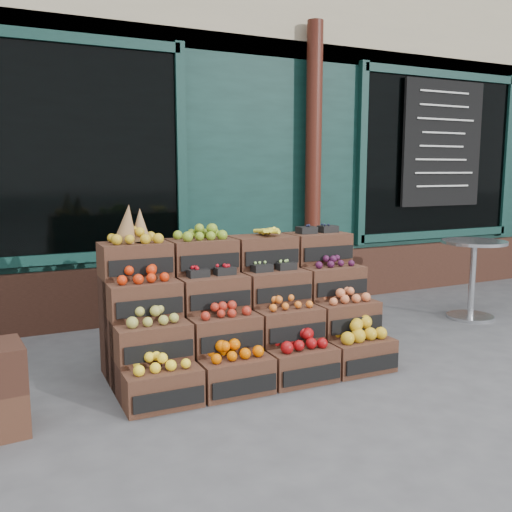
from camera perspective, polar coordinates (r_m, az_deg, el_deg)
name	(u,v)px	position (r m, az deg, el deg)	size (l,w,h in m)	color
ground	(319,375)	(4.53, 6.34, -11.73)	(60.00, 60.00, 0.00)	#48484A
shop_facade	(138,114)	(9.02, -11.70, 13.72)	(12.00, 6.24, 4.80)	#0D2D27
crate_display	(243,318)	(4.54, -1.33, -6.25)	(2.14, 1.08, 1.32)	#45281B
bistro_table	(473,270)	(6.44, 20.84, -1.32)	(0.66, 0.66, 0.84)	silver
shopkeeper	(82,226)	(6.34, -16.98, 2.90)	(0.71, 0.47, 1.96)	#1A5B2F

